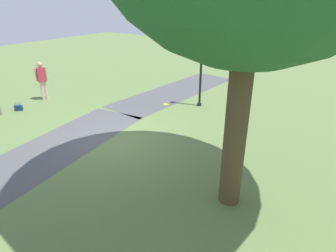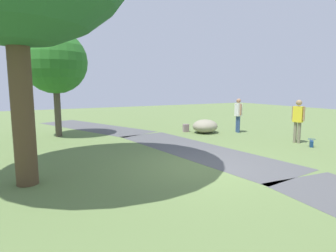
% 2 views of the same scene
% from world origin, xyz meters
% --- Properties ---
extents(ground_plane, '(48.00, 48.00, 0.00)m').
position_xyz_m(ground_plane, '(0.00, 0.00, 0.00)').
color(ground_plane, '#607842').
extents(footpath_segment_mid, '(8.21, 3.23, 0.01)m').
position_xyz_m(footpath_segment_mid, '(1.94, -1.20, 0.00)').
color(footpath_segment_mid, '#4F4F51').
rests_on(footpath_segment_mid, ground).
extents(footpath_segment_far, '(8.29, 5.14, 0.01)m').
position_xyz_m(footpath_segment_far, '(9.63, 0.75, 0.00)').
color(footpath_segment_far, '#4F4F51').
rests_on(footpath_segment_far, ground).
extents(young_tree_near_path, '(2.88, 2.88, 4.88)m').
position_xyz_m(young_tree_near_path, '(7.32, 2.88, 3.42)').
color(young_tree_near_path, '#4C4235').
rests_on(young_tree_near_path, ground).
extents(lawn_boulder, '(1.84, 1.87, 0.67)m').
position_xyz_m(lawn_boulder, '(4.87, -3.78, 0.34)').
color(lawn_boulder, gray).
rests_on(lawn_boulder, ground).
extents(woman_with_handbag, '(0.50, 0.34, 1.79)m').
position_xyz_m(woman_with_handbag, '(0.95, -5.61, 1.05)').
color(woman_with_handbag, '#79745B').
rests_on(woman_with_handbag, ground).
extents(passerby_on_path, '(0.51, 0.30, 1.73)m').
position_xyz_m(passerby_on_path, '(4.17, -5.31, 1.00)').
color(passerby_on_path, '#324C76').
rests_on(passerby_on_path, ground).
extents(handbag_on_grass, '(0.38, 0.38, 0.31)m').
position_xyz_m(handbag_on_grass, '(0.17, -5.44, 0.14)').
color(handbag_on_grass, navy).
rests_on(handbag_on_grass, ground).
extents(backpack_by_boulder, '(0.29, 0.31, 0.40)m').
position_xyz_m(backpack_by_boulder, '(5.58, -3.07, 0.19)').
color(backpack_by_boulder, gray).
rests_on(backpack_by_boulder, ground).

